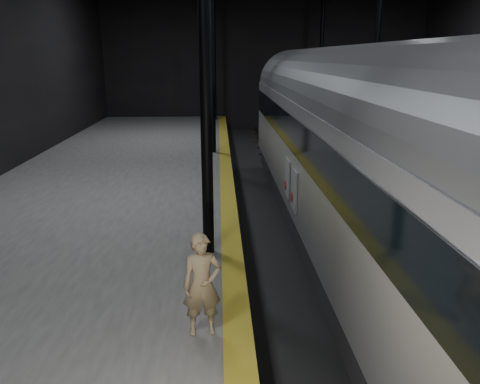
{
  "coord_description": "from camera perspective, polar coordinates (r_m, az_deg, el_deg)",
  "views": [
    {
      "loc": [
        -3.53,
        -14.25,
        5.45
      ],
      "look_at": [
        -2.99,
        -2.42,
        2.0
      ],
      "focal_mm": 35.0,
      "sensor_mm": 36.0,
      "label": 1
    }
  ],
  "objects": [
    {
      "name": "tactile_strip",
      "position": [
        14.93,
        -1.42,
        -1.08
      ],
      "size": [
        0.5,
        43.8,
        0.01
      ],
      "primitive_type": "cube",
      "color": "olive",
      "rests_on": "platform_left"
    },
    {
      "name": "track",
      "position": [
        15.64,
        10.62,
        -4.18
      ],
      "size": [
        2.4,
        43.0,
        0.24
      ],
      "color": "#3F3328",
      "rests_on": "ground"
    },
    {
      "name": "platform_left",
      "position": [
        15.6,
        -17.24,
        -3.02
      ],
      "size": [
        9.0,
        43.8,
        1.0
      ],
      "primitive_type": "cube",
      "color": "#4B4A48",
      "rests_on": "ground"
    },
    {
      "name": "train",
      "position": [
        13.54,
        12.61,
        5.97
      ],
      "size": [
        3.14,
        20.97,
        5.6
      ],
      "color": "#A5A7AD",
      "rests_on": "ground"
    },
    {
      "name": "woman",
      "position": [
        7.77,
        -4.64,
        -11.22
      ],
      "size": [
        0.69,
        0.51,
        1.75
      ],
      "primitive_type": "imported",
      "rotation": [
        0.0,
        0.0,
        0.15
      ],
      "color": "#98825D",
      "rests_on": "platform_left"
    },
    {
      "name": "ground",
      "position": [
        15.66,
        10.61,
        -4.42
      ],
      "size": [
        44.0,
        44.0,
        0.0
      ],
      "primitive_type": "plane",
      "color": "black",
      "rests_on": "ground"
    }
  ]
}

